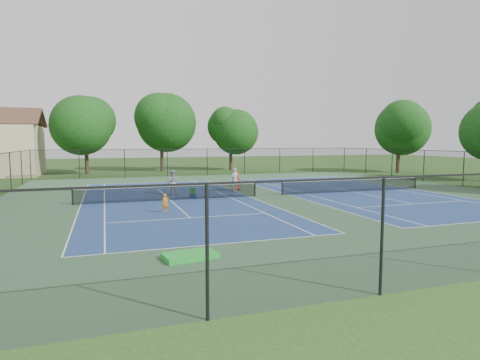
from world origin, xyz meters
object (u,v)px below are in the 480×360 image
object	(u,v)px
tree_side_e	(399,125)
ball_crate	(193,196)
bystander_a	(235,180)
bystander_c	(237,181)
child_player	(165,203)
instructor	(172,183)
ball_hopper	(193,191)
tree_back_c	(231,129)
tree_back_b	(161,120)
tree_back_a	(85,122)

from	to	relation	value
tree_side_e	ball_crate	world-z (taller)	tree_side_e
bystander_a	bystander_c	bearing A→B (deg)	-155.39
child_player	ball_crate	distance (m)	5.50
instructor	bystander_a	xyz separation A→B (m)	(4.86, 0.35, 0.02)
bystander_a	ball_hopper	size ratio (longest dim) A/B	4.25
child_player	ball_hopper	distance (m)	5.49
tree_back_c	ball_hopper	size ratio (longest dim) A/B	19.39
ball_hopper	tree_side_e	bearing A→B (deg)	25.56
tree_back_c	child_player	distance (m)	32.58
bystander_a	ball_hopper	world-z (taller)	bystander_a
tree_back_b	instructor	bearing A→B (deg)	-95.96
tree_back_c	instructor	world-z (taller)	tree_back_c
tree_back_b	bystander_a	size ratio (longest dim) A/B	5.45
tree_back_a	ball_crate	distance (m)	25.47
tree_side_e	ball_crate	xyz separation A→B (m)	(-28.43, -13.60, -5.66)
tree_side_e	ball_crate	size ratio (longest dim) A/B	21.79
tree_back_a	child_player	size ratio (longest dim) A/B	8.79
tree_back_a	ball_crate	size ratio (longest dim) A/B	22.48
tree_back_c	instructor	xyz separation A→B (m)	(-11.44, -22.39, -4.58)
tree_back_a	ball_crate	world-z (taller)	tree_back_a
tree_back_b	ball_crate	size ratio (longest dim) A/B	24.63
tree_back_c	ball_crate	size ratio (longest dim) A/B	20.62
ball_crate	ball_hopper	distance (m)	0.36
tree_back_c	ball_hopper	xyz separation A→B (m)	(-10.43, -24.60, -4.97)
bystander_c	ball_hopper	size ratio (longest dim) A/B	3.46
tree_back_c	bystander_c	bearing A→B (deg)	-106.13
tree_side_e	child_player	distance (m)	36.44
tree_side_e	ball_crate	bearing A→B (deg)	-154.44
bystander_a	ball_hopper	bearing A→B (deg)	0.88
bystander_a	tree_back_b	bearing A→B (deg)	-116.74
instructor	ball_crate	distance (m)	2.55
child_player	bystander_a	world-z (taller)	bystander_a
instructor	bystander_a	size ratio (longest dim) A/B	0.98
bystander_c	tree_side_e	bearing A→B (deg)	-164.06
tree_back_b	ball_hopper	distance (m)	26.35
bystander_a	ball_crate	distance (m)	4.69
tree_side_e	bystander_a	xyz separation A→B (m)	(-24.58, -11.04, -4.89)
child_player	instructor	size ratio (longest dim) A/B	0.58
tree_back_b	bystander_c	distance (m)	23.37
child_player	ball_hopper	xyz separation A→B (m)	(2.54, 4.87, -0.01)
tree_back_a	child_player	bearing A→B (deg)	-79.97
tree_back_b	ball_crate	world-z (taller)	tree_back_b
tree_back_b	bystander_a	distance (m)	23.85
instructor	ball_crate	xyz separation A→B (m)	(1.01, -2.21, -0.75)
ball_crate	instructor	bearing A→B (deg)	114.62
ball_crate	ball_hopper	world-z (taller)	ball_hopper
child_player	ball_hopper	world-z (taller)	child_player
bystander_c	ball_hopper	distance (m)	5.28
ball_hopper	bystander_c	bearing A→B (deg)	36.67
tree_back_b	child_player	xyz separation A→B (m)	(-3.97, -30.47, -6.07)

